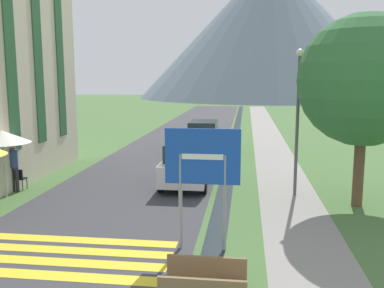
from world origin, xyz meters
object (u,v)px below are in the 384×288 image
at_px(person_standing_terrace, 14,164).
at_px(cafe_chair_far_left, 19,177).
at_px(tree_by_path, 364,80).
at_px(footbridge, 204,287).
at_px(parked_car_far, 204,136).
at_px(cafe_umbrella_middle_white, 2,137).
at_px(parked_car_near, 186,164).
at_px(streetlamp, 298,111).
at_px(road_sign, 203,169).

bearing_deg(person_standing_terrace, cafe_chair_far_left, 78.70).
bearing_deg(cafe_chair_far_left, tree_by_path, -7.35).
height_order(footbridge, parked_car_far, parked_car_far).
height_order(parked_car_far, cafe_umbrella_middle_white, cafe_umbrella_middle_white).
bearing_deg(cafe_chair_far_left, parked_car_near, 8.10).
xyz_separation_m(cafe_umbrella_middle_white, tree_by_path, (12.63, 0.52, 2.04)).
bearing_deg(parked_car_far, streetlamp, -64.82).
height_order(footbridge, cafe_umbrella_middle_white, cafe_umbrella_middle_white).
relative_size(cafe_umbrella_middle_white, tree_by_path, 0.38).
distance_m(footbridge, tree_by_path, 9.23).
relative_size(road_sign, parked_car_far, 0.69).
distance_m(parked_car_far, tree_by_path, 12.65).
bearing_deg(tree_by_path, parked_car_near, 162.27).
relative_size(cafe_umbrella_middle_white, streetlamp, 0.46).
xyz_separation_m(footbridge, person_standing_terrace, (-8.06, 7.11, 0.86)).
xyz_separation_m(cafe_umbrella_middle_white, person_standing_terrace, (-0.06, 0.75, -1.16)).
xyz_separation_m(streetlamp, tree_by_path, (1.98, -1.09, 1.11)).
relative_size(parked_car_near, cafe_umbrella_middle_white, 1.56).
bearing_deg(footbridge, person_standing_terrace, 138.59).
distance_m(parked_car_near, person_standing_terrace, 6.70).
distance_m(footbridge, parked_car_near, 9.04).
bearing_deg(parked_car_far, parked_car_near, -89.09).
relative_size(parked_car_far, person_standing_terrace, 2.43).
height_order(footbridge, person_standing_terrace, person_standing_terrace).
height_order(parked_car_near, cafe_chair_far_left, parked_car_near).
height_order(parked_car_near, tree_by_path, tree_by_path).
bearing_deg(parked_car_far, tree_by_path, -58.57).
bearing_deg(tree_by_path, parked_car_far, 121.43).
height_order(parked_car_near, cafe_umbrella_middle_white, cafe_umbrella_middle_white).
height_order(cafe_umbrella_middle_white, person_standing_terrace, cafe_umbrella_middle_white).
relative_size(cafe_chair_far_left, tree_by_path, 0.13).
bearing_deg(footbridge, road_sign, 96.85).
xyz_separation_m(road_sign, parked_car_near, (-1.31, 6.43, -1.21)).
relative_size(footbridge, streetlamp, 0.31).
distance_m(cafe_chair_far_left, person_standing_terrace, 0.63).
distance_m(road_sign, footbridge, 3.10).
relative_size(road_sign, cafe_chair_far_left, 3.70).
relative_size(road_sign, streetlamp, 0.58).
distance_m(footbridge, parked_car_far, 17.38).
height_order(road_sign, cafe_chair_far_left, road_sign).
height_order(cafe_chair_far_left, person_standing_terrace, person_standing_terrace).
bearing_deg(road_sign, footbridge, -83.15).
xyz_separation_m(parked_car_far, person_standing_terrace, (-6.33, -10.17, 0.18)).
distance_m(cafe_chair_far_left, cafe_umbrella_middle_white, 2.00).
bearing_deg(road_sign, cafe_umbrella_middle_white, 153.03).
bearing_deg(road_sign, streetlamp, 62.05).
bearing_deg(road_sign, cafe_chair_far_left, 147.55).
distance_m(footbridge, cafe_chair_far_left, 10.88).
bearing_deg(parked_car_near, person_standing_terrace, -164.80).
relative_size(cafe_chair_far_left, cafe_umbrella_middle_white, 0.34).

